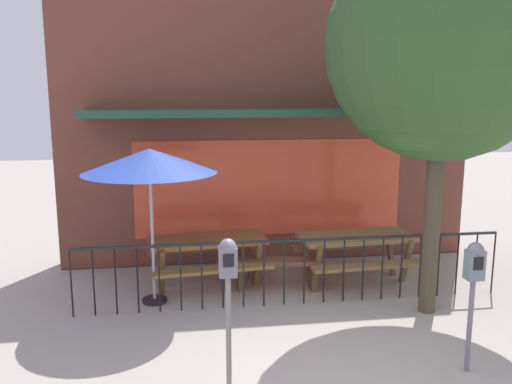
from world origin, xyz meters
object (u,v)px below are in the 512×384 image
object	(u,v)px
patio_umbrella	(150,162)
parking_meter_near	(474,273)
patio_bench	(276,267)
parking_meter_far	(228,274)
picnic_table_left	(208,248)
picnic_table_right	(356,245)
street_tree	(443,45)

from	to	relation	value
patio_umbrella	parking_meter_near	bearing A→B (deg)	-35.38
patio_bench	parking_meter_far	size ratio (longest dim) A/B	0.90
picnic_table_left	parking_meter_near	world-z (taller)	parking_meter_near
picnic_table_right	patio_umbrella	xyz separation A→B (m)	(-3.17, -0.41, 1.45)
patio_umbrella	street_tree	distance (m)	4.18
patio_umbrella	street_tree	world-z (taller)	street_tree
picnic_table_left	picnic_table_right	bearing A→B (deg)	-3.83
parking_meter_far	street_tree	bearing A→B (deg)	28.26
patio_bench	parking_meter_near	size ratio (longest dim) A/B	0.98
patio_bench	parking_meter_near	xyz separation A→B (m)	(1.63, -2.73, 0.78)
picnic_table_right	parking_meter_near	xyz separation A→B (m)	(0.31, -2.88, 0.52)
picnic_table_right	patio_umbrella	size ratio (longest dim) A/B	0.84
picnic_table_left	patio_bench	bearing A→B (deg)	-16.70
picnic_table_right	patio_bench	size ratio (longest dim) A/B	1.31
patio_umbrella	patio_bench	distance (m)	2.53
picnic_table_left	street_tree	size ratio (longest dim) A/B	0.38
parking_meter_far	parking_meter_near	bearing A→B (deg)	-0.56
patio_bench	street_tree	size ratio (longest dim) A/B	0.28
patio_umbrella	street_tree	xyz separation A→B (m)	(3.78, -0.87, 1.55)
parking_meter_near	picnic_table_right	bearing A→B (deg)	96.04
patio_umbrella	patio_bench	size ratio (longest dim) A/B	1.57
picnic_table_left	patio_umbrella	world-z (taller)	patio_umbrella
picnic_table_right	street_tree	distance (m)	3.32
parking_meter_near	parking_meter_far	bearing A→B (deg)	179.44
parking_meter_near	parking_meter_far	world-z (taller)	parking_meter_far
picnic_table_left	patio_umbrella	xyz separation A→B (m)	(-0.81, -0.57, 1.45)
parking_meter_near	street_tree	size ratio (longest dim) A/B	0.29
parking_meter_far	patio_umbrella	bearing A→B (deg)	109.43
patio_umbrella	parking_meter_far	bearing A→B (deg)	-70.57
picnic_table_right	patio_bench	world-z (taller)	picnic_table_right
parking_meter_far	street_tree	world-z (taller)	street_tree
picnic_table_left	patio_umbrella	bearing A→B (deg)	-144.92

